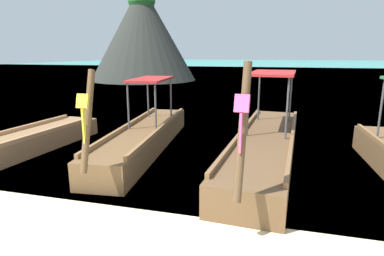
% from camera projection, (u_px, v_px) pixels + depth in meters
% --- Properties ---
extents(sea_water, '(120.00, 120.00, 0.00)m').
position_uv_depth(sea_water, '(270.00, 67.00, 61.83)').
color(sea_water, '#2DB29E').
rests_on(sea_water, ground).
extents(longtail_boat_turquoise_ribbon, '(1.49, 6.25, 2.42)m').
position_uv_depth(longtail_boat_turquoise_ribbon, '(10.00, 147.00, 8.13)').
color(longtail_boat_turquoise_ribbon, olive).
rests_on(longtail_boat_turquoise_ribbon, ground).
extents(longtail_boat_yellow_ribbon, '(1.66, 6.49, 2.33)m').
position_uv_depth(longtail_boat_yellow_ribbon, '(145.00, 137.00, 8.85)').
color(longtail_boat_yellow_ribbon, brown).
rests_on(longtail_boat_yellow_ribbon, ground).
extents(longtail_boat_pink_ribbon, '(1.76, 7.45, 2.50)m').
position_uv_depth(longtail_boat_pink_ribbon, '(266.00, 144.00, 8.08)').
color(longtail_boat_pink_ribbon, brown).
rests_on(longtail_boat_pink_ribbon, ground).
extents(karst_rock, '(10.13, 10.04, 8.80)m').
position_uv_depth(karst_rock, '(140.00, 35.00, 30.71)').
color(karst_rock, '#2D302B').
rests_on(karst_rock, ground).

